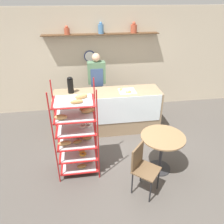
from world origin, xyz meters
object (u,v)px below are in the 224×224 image
Objects in this scene: pastry_rack at (78,134)px; coffee_carafe at (70,85)px; cafe_table at (162,144)px; person_worker at (97,85)px; donut_tray_counter at (127,91)px; cafe_chair at (142,165)px.

coffee_carafe is (-0.12, 1.39, 0.36)m from pastry_rack.
pastry_rack reaches higher than cafe_table.
cafe_table is at bearing -44.75° from coffee_carafe.
person_worker reaches higher than cafe_table.
pastry_rack is 4.62× the size of donut_tray_counter.
person_worker is (0.51, 1.91, 0.12)m from pastry_rack.
cafe_table is at bearing -65.05° from person_worker.
cafe_chair is 1.96m from donut_tray_counter.
coffee_carafe is (-1.11, 2.02, 0.64)m from cafe_chair.
person_worker reaches higher than donut_tray_counter.
donut_tray_counter is at bearing -45.88° from person_worker.
pastry_rack is at bearing -85.23° from coffee_carafe.
cafe_chair is (1.00, -0.62, -0.29)m from pastry_rack.
donut_tray_counter is (0.62, -0.64, 0.07)m from person_worker.
donut_tray_counter is (0.13, 1.89, 0.48)m from cafe_chair.
person_worker is 0.84m from coffee_carafe.
donut_tray_counter is (-0.36, 1.46, 0.45)m from cafe_table.
cafe_chair is 2.39m from coffee_carafe.
donut_tray_counter is (1.13, 1.27, 0.20)m from pastry_rack.
cafe_table is at bearing -7.48° from cafe_chair.
person_worker is 2.20× the size of cafe_table.
person_worker is 1.98× the size of cafe_chair.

